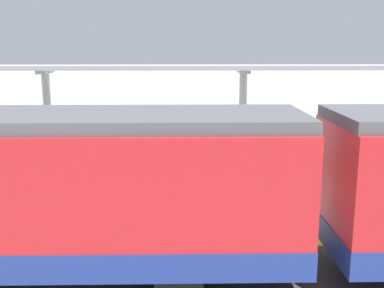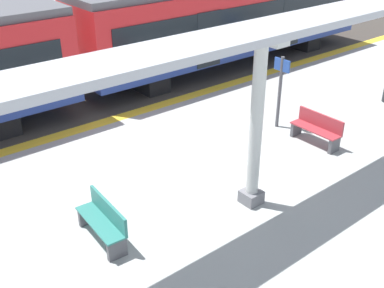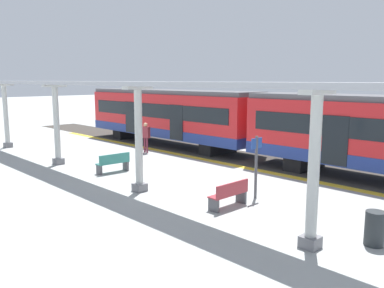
% 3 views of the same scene
% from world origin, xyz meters
% --- Properties ---
extents(ground_plane, '(176.00, 176.00, 0.00)m').
position_xyz_m(ground_plane, '(0.00, 0.00, 0.00)').
color(ground_plane, '#9CA09D').
extents(tactile_edge_strip, '(0.46, 34.74, 0.01)m').
position_xyz_m(tactile_edge_strip, '(-3.10, 0.00, 0.00)').
color(tactile_edge_strip, gold).
rests_on(tactile_edge_strip, ground).
extents(trackbed, '(3.20, 46.74, 0.01)m').
position_xyz_m(trackbed, '(-4.93, 0.00, 0.00)').
color(trackbed, '#38332D').
rests_on(trackbed, ground).
extents(train_far_carriage, '(2.65, 13.45, 3.48)m').
position_xyz_m(train_far_carriage, '(-4.92, 6.34, 1.83)').
color(train_far_carriage, red).
rests_on(train_far_carriage, ground).
extents(canopy_pillar_third, '(1.10, 0.44, 3.88)m').
position_xyz_m(canopy_pillar_third, '(2.88, -0.20, 1.96)').
color(canopy_pillar_third, slate).
rests_on(canopy_pillar_third, ground).
extents(canopy_beam, '(1.20, 28.10, 0.16)m').
position_xyz_m(canopy_beam, '(2.88, -0.04, 3.96)').
color(canopy_beam, '#A8AAB2').
rests_on(canopy_beam, canopy_pillar_nearest).
extents(bench_mid_platform, '(1.50, 0.45, 0.86)m').
position_xyz_m(bench_mid_platform, '(1.93, 3.37, 0.44)').
color(bench_mid_platform, '#9D2F37').
rests_on(bench_mid_platform, ground).
extents(bench_far_end, '(1.52, 0.53, 0.86)m').
position_xyz_m(bench_far_end, '(1.91, -3.45, 0.44)').
color(bench_far_end, '#2C756D').
rests_on(bench_far_end, ground).
extents(platform_info_sign, '(0.56, 0.10, 2.20)m').
position_xyz_m(platform_info_sign, '(0.50, 3.33, 1.33)').
color(platform_info_sign, '#4C4C51').
rests_on(platform_info_sign, ground).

